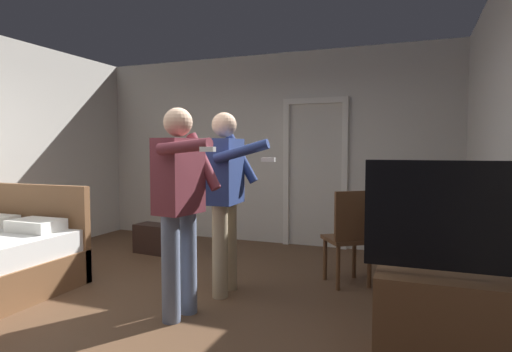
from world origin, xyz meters
TOP-DOWN VIEW (x-y plane):
  - ground_plane at (0.00, 0.00)m, footprint 6.54×6.54m
  - wall_back at (0.00, 3.03)m, footprint 5.64×0.12m
  - doorway_frame at (0.76, 2.95)m, footprint 0.93×0.08m
  - tv_flatscreen at (2.40, 0.00)m, footprint 1.23×0.40m
  - side_table at (1.99, 1.25)m, footprint 0.63×0.63m
  - laptop at (1.97, 1.21)m, footprint 0.42×0.42m
  - bottle_on_table at (2.13, 1.17)m, footprint 0.06×0.06m
  - wooden_chair at (1.50, 1.35)m, footprint 0.58×0.58m
  - person_blue_shirt at (0.30, 0.03)m, footprint 0.66×0.62m
  - person_striped_shirt at (0.40, 0.70)m, footprint 0.73×0.58m
  - suitcase_dark at (-1.13, 1.81)m, footprint 0.65×0.36m

SIDE VIEW (x-z plane):
  - ground_plane at x=0.00m, z-range 0.00..0.00m
  - suitcase_dark at x=-1.13m, z-range 0.00..0.39m
  - tv_flatscreen at x=2.40m, z-range -0.26..1.07m
  - side_table at x=1.99m, z-range 0.12..0.82m
  - wooden_chair at x=1.50m, z-range 0.05..1.04m
  - laptop at x=1.97m, z-range 0.67..0.84m
  - bottle_on_table at x=2.13m, z-range 0.68..0.91m
  - person_blue_shirt at x=0.30m, z-range 0.13..1.88m
  - person_striped_shirt at x=0.40m, z-range 0.14..1.90m
  - doorway_frame at x=0.76m, z-range 0.16..2.29m
  - wall_back at x=0.00m, z-range 0.00..2.80m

